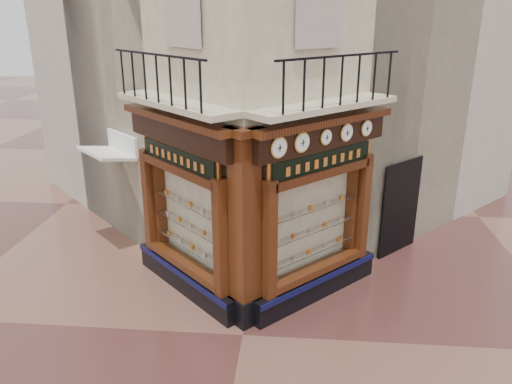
# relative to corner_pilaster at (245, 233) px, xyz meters

# --- Properties ---
(ground) EXTENTS (80.00, 80.00, 0.00)m
(ground) POSITION_rel_corner_pilaster_xyz_m (0.00, -0.50, -1.95)
(ground) COLOR #4C2723
(ground) RESTS_ON ground
(main_building) EXTENTS (11.31, 11.31, 12.00)m
(main_building) POSITION_rel_corner_pilaster_xyz_m (0.00, 5.66, 4.05)
(main_building) COLOR beige
(main_building) RESTS_ON ground
(neighbour_left) EXTENTS (11.31, 11.31, 11.00)m
(neighbour_left) POSITION_rel_corner_pilaster_xyz_m (-2.47, 8.13, 3.55)
(neighbour_left) COLOR beige
(neighbour_left) RESTS_ON ground
(neighbour_right) EXTENTS (11.31, 11.31, 11.00)m
(neighbour_right) POSITION_rel_corner_pilaster_xyz_m (2.47, 8.13, 3.55)
(neighbour_right) COLOR beige
(neighbour_right) RESTS_ON ground
(shopfront_left) EXTENTS (2.86, 2.86, 3.98)m
(shopfront_left) POSITION_rel_corner_pilaster_xyz_m (-1.41, 1.07, 0.03)
(shopfront_left) COLOR black
(shopfront_left) RESTS_ON ground
(shopfront_right) EXTENTS (2.86, 2.86, 3.98)m
(shopfront_right) POSITION_rel_corner_pilaster_xyz_m (1.41, 1.07, 0.03)
(shopfront_right) COLOR black
(shopfront_right) RESTS_ON ground
(corner_pilaster) EXTENTS (0.85, 0.85, 3.98)m
(corner_pilaster) POSITION_rel_corner_pilaster_xyz_m (0.00, 0.00, 0.00)
(corner_pilaster) COLOR black
(corner_pilaster) RESTS_ON ground
(balcony) EXTENTS (5.94, 2.97, 1.03)m
(balcony) POSITION_rel_corner_pilaster_xyz_m (0.00, 0.99, 2.27)
(balcony) COLOR beige
(balcony) RESTS_ON ground
(clock_a) EXTENTS (0.31, 0.31, 0.39)m
(clock_a) POSITION_rel_corner_pilaster_xyz_m (0.62, 0.01, 1.67)
(clock_a) COLOR gold
(clock_a) RESTS_ON ground
(clock_b) EXTENTS (0.31, 0.31, 0.39)m
(clock_b) POSITION_rel_corner_pilaster_xyz_m (1.03, 0.42, 1.67)
(clock_b) COLOR gold
(clock_b) RESTS_ON ground
(clock_c) EXTENTS (0.26, 0.26, 0.32)m
(clock_c) POSITION_rel_corner_pilaster_xyz_m (1.49, 0.89, 1.67)
(clock_c) COLOR gold
(clock_c) RESTS_ON ground
(clock_d) EXTENTS (0.30, 0.30, 0.37)m
(clock_d) POSITION_rel_corner_pilaster_xyz_m (1.92, 1.31, 1.67)
(clock_d) COLOR gold
(clock_d) RESTS_ON ground
(clock_e) EXTENTS (0.28, 0.28, 0.34)m
(clock_e) POSITION_rel_corner_pilaster_xyz_m (2.36, 1.76, 1.67)
(clock_e) COLOR gold
(clock_e) RESTS_ON ground
(awning) EXTENTS (1.74, 1.74, 0.24)m
(awning) POSITION_rel_corner_pilaster_xyz_m (-3.82, 3.11, -1.95)
(awning) COLOR white
(awning) RESTS_ON ground
(signboard_left) EXTENTS (2.04, 2.04, 0.55)m
(signboard_left) POSITION_rel_corner_pilaster_xyz_m (-1.46, 1.01, 1.15)
(signboard_left) COLOR gold
(signboard_left) RESTS_ON ground
(signboard_right) EXTENTS (2.13, 2.13, 0.57)m
(signboard_right) POSITION_rel_corner_pilaster_xyz_m (1.46, 1.01, 1.15)
(signboard_right) COLOR gold
(signboard_right) RESTS_ON ground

